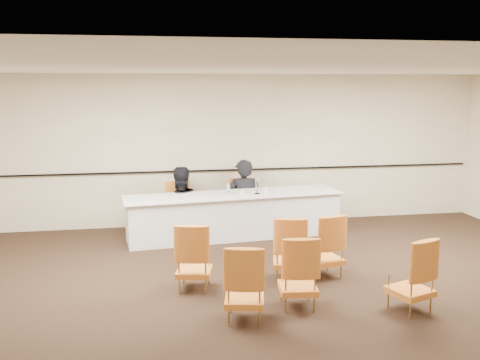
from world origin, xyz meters
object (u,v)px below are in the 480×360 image
Objects in this scene: panelist_main at (243,205)px; aud_chair_back_mid at (298,271)px; water_bottle at (228,189)px; drinking_glass at (242,192)px; microphone at (257,187)px; panel_table at (234,215)px; aud_chair_front_right at (325,245)px; panelist_main_chair at (243,204)px; coffee_cup at (266,191)px; aud_chair_front_left at (194,256)px; aud_chair_back_right at (411,274)px; aud_chair_back_left at (245,282)px; panelist_second at (180,211)px; panelist_second_chair at (180,208)px; aud_chair_front_mid at (290,248)px.

panelist_main is 3.93m from aud_chair_back_mid.
water_bottle is 0.26m from drinking_glass.
water_bottle is at bearing -167.78° from microphone.
panelist_main is (0.28, 0.62, 0.04)m from panel_table.
water_bottle is 2.55m from aud_chair_front_right.
drinking_glass is at bearing 99.06° from aud_chair_back_mid.
aud_chair_front_right is (0.55, -2.21, -0.47)m from microphone.
panelist_main_chair reaches higher than coffee_cup.
drinking_glass is 2.65m from aud_chair_front_left.
panelist_main reaches higher than aud_chair_front_right.
aud_chair_back_mid is at bearing -20.87° from aud_chair_front_left.
panelist_main_chair is at bearing 58.99° from water_bottle.
coffee_cup is 0.13× the size of aud_chair_front_right.
panel_table is at bearing 62.97° from panelist_main.
microphone is at bearing 88.67° from aud_chair_back_right.
aud_chair_back_mid is at bearing -96.12° from panelist_main_chair.
coffee_cup is at bearing -73.86° from panelist_main_chair.
aud_chair_front_right is 1.00× the size of aud_chair_back_mid.
panelist_main is at bearing 87.35° from aud_chair_back_right.
aud_chair_front_left is at bearing 127.11° from aud_chair_back_left.
water_bottle is 2.62m from aud_chair_front_left.
water_bottle reaches higher than coffee_cup.
aud_chair_back_left is at bearing 157.60° from aud_chair_back_right.
water_bottle is at bearing 83.95° from aud_chair_front_left.
panelist_second is at bearing 147.32° from panel_table.
panelist_main_chair is 3.00m from aud_chair_front_right.
panelist_main_chair is 0.82m from drinking_glass.
aud_chair_front_right is at bearing -79.91° from coffee_cup.
water_bottle is at bearing 166.35° from drinking_glass.
aud_chair_back_mid is (-0.69, -1.01, 0.00)m from aud_chair_front_right.
water_bottle is at bearing 173.97° from coffee_cup.
panel_table is at bearing -32.68° from panelist_second_chair.
aud_chair_back_left is (0.51, -4.05, 0.00)m from panelist_second_chair.
panelist_second is 1.79× the size of aud_chair_back_mid.
aud_chair_front_mid is at bearing 87.62° from aud_chair_back_mid.
panelist_main_chair is 3.39× the size of microphone.
water_bottle is (-0.53, 0.06, -0.04)m from microphone.
microphone is 0.29× the size of aud_chair_front_mid.
aud_chair_back_mid is (-0.15, -0.97, 0.00)m from aud_chair_front_mid.
panelist_main_chair is 1.00× the size of aud_chair_back_right.
panelist_second is 4.00m from aud_chair_back_mid.
aud_chair_front_mid is 1.00× the size of aud_chair_back_right.
coffee_cup is at bearing 98.94° from aud_chair_front_mid.
panelist_main reaches higher than drinking_glass.
aud_chair_back_mid is (1.24, -0.84, 0.00)m from aud_chair_front_left.
drinking_glass is at bearing -107.46° from panelist_main_chair.
aud_chair_back_mid is (-0.01, -3.93, 0.03)m from panelist_main.
panelist_main reaches higher than panelist_second.
panelist_main_chair is 4.67× the size of water_bottle.
drinking_glass is (-0.14, -0.71, 0.38)m from panelist_main_chair.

